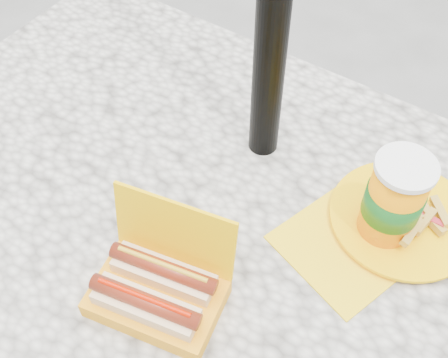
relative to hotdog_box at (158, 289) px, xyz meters
The scene contains 4 objects.
picnic_table 0.23m from the hotdog_box, 100.12° to the left, with size 1.20×0.80×0.75m.
hotdog_box is the anchor object (origin of this frame).
fries_plate 0.38m from the hotdog_box, 53.51° to the left, with size 0.28×0.31×0.05m.
soda_cup 0.36m from the hotdog_box, 52.51° to the left, with size 0.09×0.09×0.16m.
Camera 1 is at (0.31, -0.43, 1.48)m, focal length 45.00 mm.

